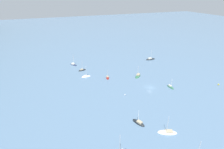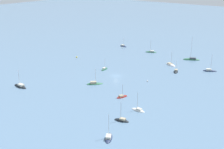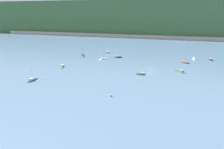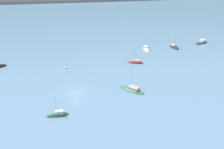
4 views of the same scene
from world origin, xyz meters
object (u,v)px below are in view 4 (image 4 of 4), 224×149
sailboat_8 (174,48)px  sailboat_10 (135,63)px  sailboat_3 (201,43)px  mooring_buoy_2 (66,67)px  sailboat_7 (132,90)px  sailboat_5 (146,49)px  sailboat_6 (58,115)px

sailboat_8 → sailboat_10: 19.42m
sailboat_3 → mooring_buoy_2: sailboat_3 is taller
sailboat_7 → mooring_buoy_2: bearing=0.1°
sailboat_3 → sailboat_5: 21.04m
sailboat_8 → sailboat_5: bearing=-103.1°
sailboat_10 → mooring_buoy_2: (-20.61, -1.25, 0.21)m
mooring_buoy_2 → sailboat_8: bearing=19.0°
sailboat_7 → sailboat_8: (20.23, 28.74, -0.04)m
sailboat_5 → sailboat_6: sailboat_5 is taller
sailboat_7 → sailboat_6: bearing=71.9°
sailboat_7 → sailboat_8: 35.14m
sailboat_6 → mooring_buoy_2: 25.36m
sailboat_6 → mooring_buoy_2: sailboat_6 is taller
sailboat_3 → sailboat_6: bearing=8.6°
sailboat_5 → sailboat_3: bearing=100.8°
sailboat_6 → sailboat_10: bearing=-134.8°
sailboat_5 → sailboat_8: 9.70m
sailboat_7 → sailboat_8: sailboat_7 is taller
sailboat_8 → sailboat_6: bearing=-58.6°
sailboat_6 → mooring_buoy_2: bearing=-98.8°
sailboat_3 → sailboat_7: size_ratio=1.09×
sailboat_3 → sailboat_7: (-31.29, -32.13, -0.01)m
sailboat_3 → sailboat_8: sailboat_3 is taller
sailboat_7 → mooring_buoy_2: size_ratio=12.56×
sailboat_5 → sailboat_10: size_ratio=1.23×
sailboat_3 → sailboat_7: 44.85m
sailboat_3 → sailboat_5: (-20.76, -3.42, -0.05)m
sailboat_6 → sailboat_8: 53.82m
sailboat_3 → sailboat_5: bearing=-21.9°
sailboat_5 → sailboat_10: (-6.11, -11.26, -0.02)m
sailboat_8 → mooring_buoy_2: 38.52m
sailboat_3 → sailboat_8: (-11.06, -3.40, -0.05)m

